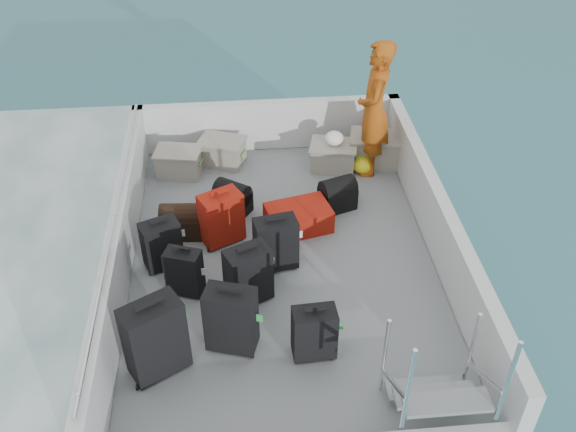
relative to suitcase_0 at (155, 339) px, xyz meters
name	(u,v)px	position (x,y,z in m)	size (l,w,h in m)	color
ground	(283,300)	(1.26, 1.38, -1.02)	(160.00, 160.00, 0.00)	#184955
ferry_hull	(283,282)	(1.26, 1.38, -0.72)	(3.60, 5.00, 0.60)	silver
deck	(283,262)	(1.26, 1.38, -0.41)	(3.30, 4.70, 0.02)	gray
deck_fittings	(319,253)	(1.61, 1.06, -0.03)	(3.60, 5.00, 0.90)	silver
suitcase_0	(155,339)	(0.00, 0.00, 0.00)	(0.53, 0.30, 0.81)	black
suitcase_1	(184,273)	(0.21, 0.99, -0.13)	(0.36, 0.21, 0.55)	black
suitcase_2	(162,245)	(-0.05, 1.44, -0.11)	(0.40, 0.24, 0.58)	black
suitcase_3	(231,320)	(0.68, 0.22, -0.05)	(0.46, 0.27, 0.71)	black
suitcase_4	(248,276)	(0.86, 0.83, -0.07)	(0.45, 0.26, 0.66)	black
suitcase_5	(222,218)	(0.60, 1.81, -0.09)	(0.46, 0.28, 0.64)	maroon
suitcase_6	(314,334)	(1.43, 0.05, -0.12)	(0.40, 0.24, 0.56)	black
suitcase_7	(276,244)	(1.18, 1.30, -0.09)	(0.45, 0.26, 0.63)	black
suitcase_8	(298,218)	(1.49, 1.96, -0.26)	(0.48, 0.73, 0.29)	maroon
duffel_0	(182,223)	(0.13, 1.96, -0.24)	(0.47, 0.30, 0.32)	black
duffel_1	(233,201)	(0.73, 2.35, -0.24)	(0.41, 0.30, 0.32)	black
duffel_2	(337,196)	(2.01, 2.32, -0.24)	(0.41, 0.30, 0.32)	black
crate_0	(179,163)	(0.05, 3.23, -0.24)	(0.55, 0.38, 0.33)	gray
crate_1	(222,152)	(0.62, 3.45, -0.24)	(0.55, 0.38, 0.33)	gray
crate_2	(333,157)	(2.08, 3.18, -0.23)	(0.57, 0.39, 0.34)	gray
crate_3	(375,150)	(2.66, 3.28, -0.21)	(0.63, 0.44, 0.38)	gray
yellow_bag	(363,165)	(2.46, 3.06, -0.29)	(0.28, 0.26, 0.22)	yellow
white_bag	(334,140)	(2.08, 3.18, 0.03)	(0.24, 0.24, 0.18)	white
passenger	(374,109)	(2.56, 3.11, 0.49)	(0.66, 0.43, 1.79)	orange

